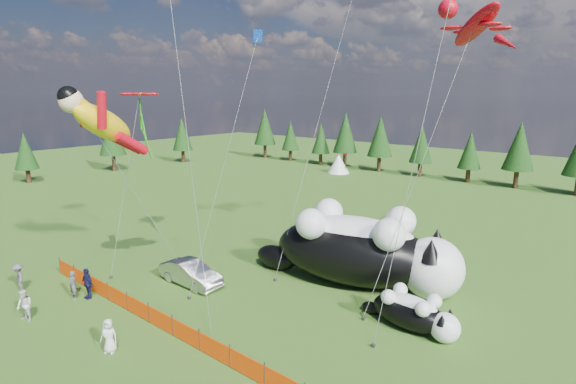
% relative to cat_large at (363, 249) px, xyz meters
% --- Properties ---
extents(ground, '(160.00, 160.00, 0.00)m').
position_rel_cat_large_xyz_m(ground, '(-4.89, -8.02, -2.28)').
color(ground, '#16390A').
rests_on(ground, ground).
extents(safety_fence, '(22.06, 0.06, 1.10)m').
position_rel_cat_large_xyz_m(safety_fence, '(-4.89, -11.02, -1.78)').
color(safety_fence, '#262626').
rests_on(safety_fence, ground).
extents(tree_line, '(90.00, 4.00, 8.00)m').
position_rel_cat_large_xyz_m(tree_line, '(-4.89, 36.98, 1.72)').
color(tree_line, black).
rests_on(tree_line, ground).
extents(festival_tents, '(50.00, 3.20, 2.80)m').
position_rel_cat_large_xyz_m(festival_tents, '(6.11, 31.98, -0.88)').
color(festival_tents, white).
rests_on(festival_tents, ground).
extents(cat_large, '(13.13, 6.86, 4.80)m').
position_rel_cat_large_xyz_m(cat_large, '(0.00, 0.00, 0.00)').
color(cat_large, black).
rests_on(cat_large, ground).
extents(cat_small, '(5.33, 2.15, 1.92)m').
position_rel_cat_large_xyz_m(cat_small, '(4.71, -3.03, -1.37)').
color(cat_small, black).
rests_on(cat_small, ground).
extents(car, '(4.40, 1.58, 1.44)m').
position_rel_cat_large_xyz_m(car, '(-8.01, -6.66, -1.56)').
color(car, '#B2B2B7').
rests_on(car, ground).
extents(spectator_a, '(0.64, 0.45, 1.67)m').
position_rel_cat_large_xyz_m(spectator_a, '(-11.51, -12.21, -1.44)').
color(spectator_a, '#505054').
rests_on(spectator_a, ground).
extents(spectator_b, '(0.90, 0.63, 1.71)m').
position_rel_cat_large_xyz_m(spectator_b, '(-10.88, -14.97, -1.43)').
color(spectator_b, silver).
rests_on(spectator_b, ground).
extents(spectator_c, '(1.06, 0.54, 1.80)m').
position_rel_cat_large_xyz_m(spectator_c, '(-11.00, -11.62, -1.38)').
color(spectator_c, '#151438').
rests_on(spectator_c, ground).
extents(spectator_d, '(1.22, 0.80, 1.74)m').
position_rel_cat_large_xyz_m(spectator_d, '(-14.91, -13.79, -1.41)').
color(spectator_d, '#505054').
rests_on(spectator_d, ground).
extents(spectator_e, '(0.94, 0.85, 1.61)m').
position_rel_cat_large_xyz_m(spectator_e, '(-4.94, -13.67, -1.48)').
color(spectator_e, silver).
rests_on(spectator_e, ground).
extents(superhero_kite, '(5.92, 7.26, 12.47)m').
position_rel_cat_large_xyz_m(superhero_kite, '(-10.78, -9.95, 7.54)').
color(superhero_kite, yellow).
rests_on(superhero_kite, ground).
extents(gecko_kite, '(6.93, 10.95, 17.07)m').
position_rel_cat_large_xyz_m(gecko_kite, '(4.37, 3.52, 12.70)').
color(gecko_kite, red).
rests_on(gecko_kite, ground).
extents(flower_kite, '(2.74, 5.15, 11.92)m').
position_rel_cat_large_xyz_m(flower_kite, '(-13.96, -5.61, 8.94)').
color(flower_kite, red).
rests_on(flower_kite, ground).
extents(diamond_kite_a, '(2.00, 8.14, 16.76)m').
position_rel_cat_large_xyz_m(diamond_kite_a, '(-7.95, -0.80, 12.08)').
color(diamond_kite_a, blue).
rests_on(diamond_kite_a, ground).
extents(diamond_kite_c, '(3.23, 1.12, 16.66)m').
position_rel_cat_large_xyz_m(diamond_kite_c, '(-4.08, -9.99, 12.88)').
color(diamond_kite_c, blue).
rests_on(diamond_kite_c, ground).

